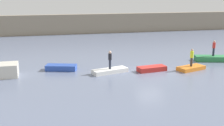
{
  "coord_description": "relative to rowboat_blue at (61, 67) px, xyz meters",
  "views": [
    {
      "loc": [
        -9.53,
        -24.81,
        7.38
      ],
      "look_at": [
        -3.28,
        1.92,
        0.55
      ],
      "focal_mm": 46.79,
      "sensor_mm": 36.0,
      "label": 1
    }
  ],
  "objects": [
    {
      "name": "ground_plane",
      "position": [
        8.14,
        -2.45,
        -0.26
      ],
      "size": [
        120.0,
        120.0,
        0.0
      ],
      "primitive_type": "plane",
      "color": "slate"
    },
    {
      "name": "embankment_wall",
      "position": [
        8.14,
        23.78,
        1.44
      ],
      "size": [
        80.0,
        1.2,
        3.4
      ],
      "primitive_type": "cube",
      "color": "gray",
      "rests_on": "ground_plane"
    },
    {
      "name": "rowboat_blue",
      "position": [
        0.0,
        0.0,
        0.0
      ],
      "size": [
        3.07,
        1.9,
        0.52
      ],
      "primitive_type": "cube",
      "rotation": [
        0.0,
        0.0,
        -0.28
      ],
      "color": "#2B4CAD",
      "rests_on": "ground_plane"
    },
    {
      "name": "rowboat_white",
      "position": [
        4.32,
        -2.03,
        -0.06
      ],
      "size": [
        3.51,
        1.97,
        0.4
      ],
      "primitive_type": "cube",
      "rotation": [
        0.0,
        0.0,
        0.27
      ],
      "color": "white",
      "rests_on": "ground_plane"
    },
    {
      "name": "rowboat_red",
      "position": [
        8.3,
        -2.26,
        -0.03
      ],
      "size": [
        2.85,
        1.44,
        0.45
      ],
      "primitive_type": "cube",
      "rotation": [
        0.0,
        0.0,
        0.14
      ],
      "color": "red",
      "rests_on": "ground_plane"
    },
    {
      "name": "rowboat_orange",
      "position": [
        12.1,
        -2.74,
        -0.08
      ],
      "size": [
        2.99,
        2.04,
        0.36
      ],
      "primitive_type": "cube",
      "rotation": [
        0.0,
        0.0,
        0.32
      ],
      "color": "orange",
      "rests_on": "ground_plane"
    },
    {
      "name": "rowboat_green",
      "position": [
        16.17,
        0.07,
        0.02
      ],
      "size": [
        3.99,
        2.22,
        0.55
      ],
      "primitive_type": "cube",
      "rotation": [
        0.0,
        0.0,
        -0.26
      ],
      "color": "#2D7F47",
      "rests_on": "ground_plane"
    },
    {
      "name": "person_hiviz_shirt",
      "position": [
        12.1,
        -2.74,
        1.04
      ],
      "size": [
        0.32,
        0.32,
        1.69
      ],
      "color": "#38332D",
      "rests_on": "rowboat_orange"
    },
    {
      "name": "person_red_shirt",
      "position": [
        16.17,
        0.07,
        1.22
      ],
      "size": [
        0.32,
        0.32,
        1.68
      ],
      "color": "#232838",
      "rests_on": "rowboat_green"
    },
    {
      "name": "person_dark_shirt",
      "position": [
        4.32,
        -2.03,
        1.08
      ],
      "size": [
        0.32,
        0.32,
        1.68
      ],
      "color": "#232838",
      "rests_on": "rowboat_white"
    }
  ]
}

